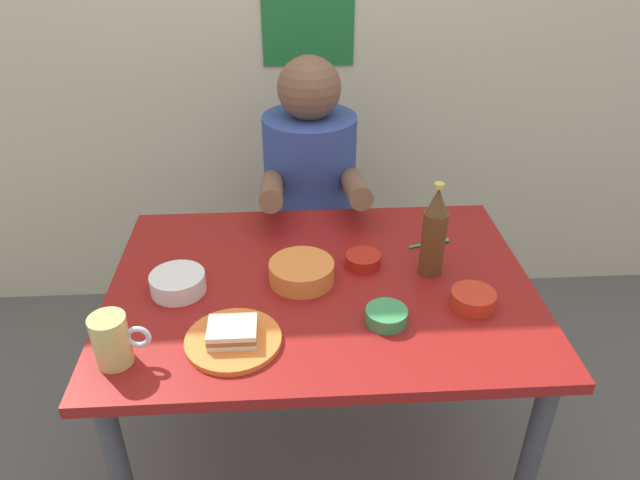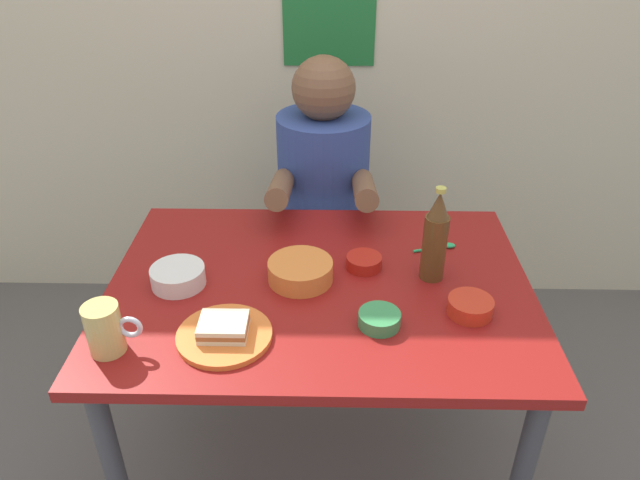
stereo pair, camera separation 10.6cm
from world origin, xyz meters
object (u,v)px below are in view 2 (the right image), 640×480
beer_bottle (435,238)px  dip_bowl_green (379,319)px  dining_table (320,311)px  plate_orange (224,335)px  sandwich (224,327)px  person_seated (323,174)px  stool (323,271)px  beer_mug (105,329)px

beer_bottle → dip_bowl_green: beer_bottle is taller
beer_bottle → dip_bowl_green: 0.27m
dining_table → plate_orange: (-0.21, -0.22, 0.10)m
plate_orange → sandwich: bearing=0.0°
person_seated → dip_bowl_green: bearing=-79.7°
beer_bottle → stool: bearing=116.3°
dining_table → sandwich: 0.33m
sandwich → dip_bowl_green: size_ratio=1.10×
person_seated → dip_bowl_green: size_ratio=7.20×
dining_table → beer_mug: bearing=-149.9°
stool → person_seated: person_seated is taller
dining_table → dip_bowl_green: dip_bowl_green is taller
dining_table → beer_bottle: size_ratio=4.20×
dining_table → dip_bowl_green: 0.25m
dip_bowl_green → dining_table: bearing=130.3°
dining_table → dip_bowl_green: (0.14, -0.17, 0.11)m
stool → plate_orange: (-0.21, -0.85, 0.40)m
dining_table → sandwich: bearing=-133.8°
beer_mug → plate_orange: bearing=10.4°
person_seated → sandwich: bearing=-104.3°
stool → dip_bowl_green: dip_bowl_green is taller
stool → beer_bottle: bearing=-63.7°
stool → person_seated: size_ratio=0.63×
dip_bowl_green → person_seated: bearing=100.3°
plate_orange → beer_mug: beer_mug is taller
beer_mug → dip_bowl_green: (0.61, 0.10, -0.04)m
person_seated → plate_orange: bearing=-104.3°
plate_orange → sandwich: size_ratio=2.00×
person_seated → plate_orange: size_ratio=3.27×
dining_table → beer_bottle: beer_bottle is taller
plate_orange → beer_bottle: size_ratio=0.84×
sandwich → dip_bowl_green: 0.36m
beer_mug → dining_table: bearing=30.1°
beer_bottle → person_seated: bearing=116.7°
stool → beer_bottle: 0.84m
person_seated → plate_orange: 0.87m
person_seated → sandwich: person_seated is taller
dining_table → beer_bottle: 0.36m
sandwich → beer_mug: 0.26m
stool → sandwich: 0.98m
dining_table → beer_mug: 0.56m
dip_bowl_green → beer_mug: bearing=-170.8°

